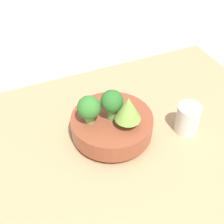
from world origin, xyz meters
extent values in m
plane|color=#ADA89E|center=(0.00, 0.00, 0.00)|extent=(6.00, 6.00, 0.00)
cube|color=tan|center=(0.00, 0.00, 0.02)|extent=(0.96, 0.71, 0.04)
cylinder|color=brown|center=(-0.03, 0.03, 0.05)|extent=(0.10, 0.10, 0.01)
cylinder|color=brown|center=(-0.03, 0.03, 0.08)|extent=(0.23, 0.23, 0.05)
cylinder|color=#609347|center=(-0.01, -0.01, 0.12)|extent=(0.02, 0.02, 0.02)
cone|color=#84AD47|center=(-0.01, -0.01, 0.17)|extent=(0.07, 0.07, 0.07)
cylinder|color=#6BA34C|center=(-0.03, 0.03, 0.13)|extent=(0.03, 0.03, 0.04)
sphere|color=#2D6B28|center=(-0.03, 0.03, 0.17)|extent=(0.06, 0.06, 0.06)
cylinder|color=#7AB256|center=(-0.09, 0.04, 0.12)|extent=(0.02, 0.02, 0.03)
sphere|color=#387A2D|center=(-0.09, 0.04, 0.16)|extent=(0.06, 0.06, 0.06)
cylinder|color=silver|center=(0.17, -0.03, 0.09)|extent=(0.07, 0.07, 0.09)
camera|label=1|loc=(-0.28, -0.53, 0.69)|focal=50.00mm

